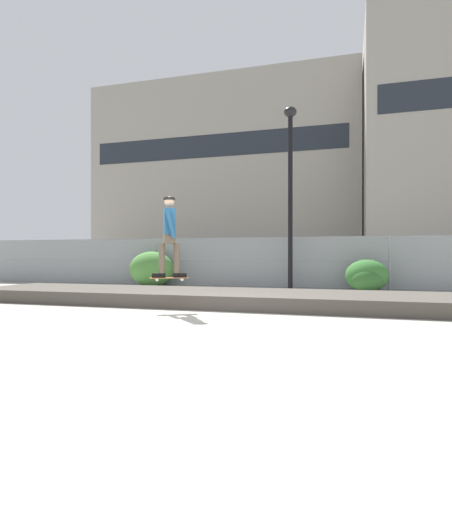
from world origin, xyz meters
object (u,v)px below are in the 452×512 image
Objects in this scene: shrub_right at (367,276)px; parked_car_near at (205,263)px; shrub_left at (152,269)px; street_lamp at (290,175)px; skater at (169,232)px; skateboard at (169,278)px; shrub_center at (367,280)px; parked_car_mid at (335,264)px.

parked_car_near is at bearing 154.96° from shrub_right.
shrub_right is at bearing -1.35° from shrub_left.
skater is at bearing -104.26° from street_lamp.
shrub_left reaches higher than skateboard.
street_lamp is 4.67× the size of shrub_right.
parked_car_near is (-4.16, 2.92, -3.13)m from street_lamp.
shrub_left is at bearing 178.65° from shrub_right.
street_lamp is at bearing -35.09° from parked_car_near.
shrub_left is at bearing 119.22° from skateboard.
shrub_right is (7.77, -0.18, -0.14)m from shrub_left.
street_lamp is 6.22m from shrub_left.
shrub_center is at bearing 55.66° from skater.
street_lamp is 3.67× the size of shrub_left.
skater reaches higher than shrub_left.
street_lamp is at bearing 175.65° from shrub_right.
shrub_left reaches higher than shrub_right.
skateboard is 0.47× the size of skater.
shrub_left is 7.78m from shrub_right.
shrub_right is at bearing -4.35° from street_lamp.
parked_car_mid is at bearing 2.21° from parked_car_near.
parked_car_near is 0.99× the size of parked_car_mid.
parked_car_mid is (3.06, 9.62, -0.84)m from skater.
parked_car_near is 7.46m from shrub_center.
parked_car_mid reaches higher than skateboard.
skateboard is 0.76× the size of shrub_center.
skateboard is 7.44m from street_lamp.
shrub_center is at bearing -26.55° from parked_car_near.
shrub_center is at bearing -2.95° from shrub_left.
shrub_right is at bearing -71.88° from parked_car_mid.
shrub_left is at bearing -154.82° from parked_car_mid.
skater reaches higher than parked_car_mid.
street_lamp is 5.97m from parked_car_near.
parked_car_near is 2.59× the size of shrub_left.
street_lamp is 4.65m from parked_car_mid.
skater is 1.62× the size of shrub_center.
shrub_left is (-3.62, 6.48, -1.01)m from skater.
skateboard is at bearing -75.06° from parked_car_near.
shrub_center is (4.15, 6.07, -1.27)m from skater.
parked_car_mid is 3.73m from shrub_center.
parked_car_near is 3.30× the size of shrub_right.
shrub_center is (4.15, 6.07, -0.30)m from skateboard.
street_lamp is at bearing 75.74° from skateboard.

